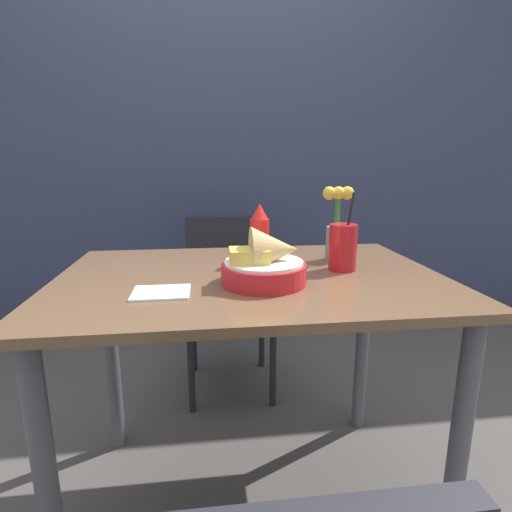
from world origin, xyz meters
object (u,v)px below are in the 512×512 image
Objects in this scene: ketchup_bottle at (259,235)px; flower_vase at (337,227)px; drink_cup at (343,249)px; chair_far_window at (228,286)px; food_basket at (267,263)px.

flower_vase is (0.26, 0.03, 0.02)m from ketchup_bottle.
drink_cup reaches higher than ketchup_bottle.
flower_vase is (0.32, -0.63, 0.38)m from chair_far_window.
drink_cup is at bearing -99.23° from flower_vase.
ketchup_bottle is 0.82× the size of drink_cup.
drink_cup is at bearing -68.07° from chair_far_window.
food_basket is at bearing -139.00° from flower_vase.
drink_cup is at bearing 23.66° from food_basket.
flower_vase is (0.02, 0.12, 0.04)m from drink_cup.
flower_vase reaches higher than drink_cup.
ketchup_bottle is at bearing 157.51° from drink_cup.
ketchup_bottle is 0.26m from flower_vase.
drink_cup reaches higher than food_basket.
food_basket reaches higher than chair_far_window.
flower_vase is at bearing 41.00° from food_basket.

